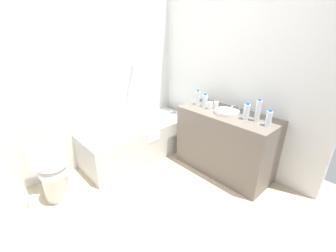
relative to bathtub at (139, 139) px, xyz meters
name	(u,v)px	position (x,y,z in m)	size (l,w,h in m)	color
ground_plane	(141,201)	(-0.58, -0.83, -0.28)	(3.98, 3.98, 0.00)	#C1AD8E
wall_back_tiled	(80,73)	(-0.58, 0.38, 1.02)	(3.38, 0.10, 2.59)	silver
wall_right_mirror	(230,70)	(0.96, -0.83, 1.02)	(0.10, 2.71, 2.59)	silver
bathtub	(139,139)	(0.00, 0.00, 0.00)	(1.69, 0.66, 1.33)	silver
toilet	(52,169)	(-1.25, -0.06, 0.08)	(0.40, 0.52, 0.72)	white
vanity_counter	(225,143)	(0.63, -1.08, 0.14)	(0.56, 1.25, 0.84)	#6B6056
sink_basin	(227,112)	(0.61, -1.07, 0.58)	(0.30, 0.30, 0.04)	white
sink_faucet	(235,108)	(0.79, -1.07, 0.59)	(0.11, 0.15, 0.07)	#BBBBC0
water_bottle_0	(205,101)	(0.60, -0.72, 0.65)	(0.07, 0.07, 0.18)	silver
water_bottle_1	(258,111)	(0.65, -1.44, 0.68)	(0.06, 0.06, 0.26)	silver
water_bottle_2	(247,112)	(0.61, -1.33, 0.65)	(0.07, 0.07, 0.20)	silver
water_bottle_3	(198,98)	(0.60, -0.60, 0.66)	(0.06, 0.06, 0.21)	silver
water_bottle_4	(269,118)	(0.61, -1.59, 0.65)	(0.07, 0.07, 0.19)	silver
drinking_glass_0	(216,105)	(0.66, -0.87, 0.61)	(0.06, 0.06, 0.09)	white
drinking_glass_1	(210,105)	(0.59, -0.82, 0.61)	(0.07, 0.07, 0.09)	white
toilet_paper_roll	(33,201)	(-1.51, -0.06, -0.23)	(0.11, 0.11, 0.10)	white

